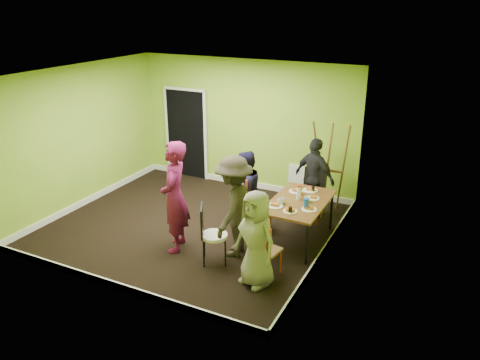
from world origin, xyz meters
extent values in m
plane|color=black|center=(0.00, 0.00, 0.00)|extent=(5.00, 5.00, 0.00)
cube|color=#81B12D|center=(0.00, 2.25, 1.40)|extent=(5.00, 0.04, 2.80)
cube|color=#81B12D|center=(0.00, -2.25, 1.40)|extent=(5.00, 0.04, 2.80)
cube|color=#81B12D|center=(-2.50, 0.00, 1.40)|extent=(0.04, 4.50, 2.80)
cube|color=#81B12D|center=(2.50, 0.00, 1.40)|extent=(0.04, 4.50, 2.80)
cube|color=white|center=(0.00, 0.00, 2.80)|extent=(5.00, 4.50, 0.04)
cube|color=black|center=(-1.50, 2.22, 1.02)|extent=(1.00, 0.05, 2.04)
cube|color=white|center=(1.30, 2.22, 0.40)|extent=(0.50, 0.04, 0.55)
cylinder|color=black|center=(1.55, -0.36, 0.35)|extent=(0.04, 0.04, 0.71)
cylinder|color=black|center=(2.33, -0.36, 0.35)|extent=(0.04, 0.04, 0.71)
cylinder|color=black|center=(1.55, 1.02, 0.35)|extent=(0.04, 0.04, 0.71)
cylinder|color=black|center=(2.33, 1.02, 0.35)|extent=(0.04, 0.04, 0.71)
cube|color=brown|center=(1.94, 0.33, 0.73)|extent=(0.90, 1.50, 0.04)
cylinder|color=#E54515|center=(0.98, 0.47, 0.24)|extent=(0.03, 0.03, 0.48)
cylinder|color=#E54515|center=(1.08, 0.11, 0.24)|extent=(0.03, 0.03, 0.48)
cylinder|color=#E54515|center=(1.33, 0.56, 0.24)|extent=(0.03, 0.03, 0.48)
cylinder|color=#E54515|center=(1.43, 0.21, 0.24)|extent=(0.03, 0.03, 0.48)
cube|color=brown|center=(1.20, 0.34, 0.48)|extent=(0.53, 0.53, 0.04)
cube|color=#E54515|center=(1.01, 0.28, 0.77)|extent=(0.14, 0.40, 0.54)
cylinder|color=#E54515|center=(1.24, -0.08, 0.22)|extent=(0.02, 0.02, 0.43)
cylinder|color=#E54515|center=(1.11, -0.37, 0.22)|extent=(0.02, 0.02, 0.43)
cylinder|color=#E54515|center=(1.54, -0.22, 0.22)|extent=(0.02, 0.02, 0.43)
cylinder|color=#E54515|center=(1.40, -0.51, 0.22)|extent=(0.02, 0.02, 0.43)
cube|color=brown|center=(1.32, -0.29, 0.43)|extent=(0.51, 0.51, 0.04)
cube|color=#E54515|center=(1.16, -0.22, 0.69)|extent=(0.18, 0.34, 0.48)
cylinder|color=#E54515|center=(2.05, 1.36, 0.22)|extent=(0.03, 0.03, 0.44)
cylinder|color=#E54515|center=(1.72, 1.34, 0.22)|extent=(0.03, 0.03, 0.44)
cylinder|color=#E54515|center=(2.06, 1.03, 0.22)|extent=(0.03, 0.03, 0.44)
cylinder|color=#E54515|center=(1.73, 1.02, 0.22)|extent=(0.03, 0.03, 0.44)
cube|color=brown|center=(1.89, 1.19, 0.44)|extent=(0.41, 0.41, 0.04)
cube|color=#E54515|center=(1.88, 1.37, 0.70)|extent=(0.37, 0.05, 0.48)
cylinder|color=#E54515|center=(1.70, -1.05, 0.21)|extent=(0.02, 0.02, 0.42)
cylinder|color=#E54515|center=(2.01, -1.10, 0.21)|extent=(0.02, 0.02, 0.42)
cylinder|color=#E54515|center=(1.75, -0.74, 0.21)|extent=(0.02, 0.02, 0.42)
cylinder|color=#E54515|center=(2.06, -0.79, 0.21)|extent=(0.02, 0.02, 0.42)
cube|color=brown|center=(1.88, -0.92, 0.42)|extent=(0.43, 0.43, 0.04)
cube|color=#E54515|center=(1.86, -1.09, 0.67)|extent=(0.35, 0.08, 0.47)
cylinder|color=black|center=(0.76, -0.85, 0.22)|extent=(0.03, 0.03, 0.45)
cylinder|color=black|center=(0.92, -1.15, 0.22)|extent=(0.03, 0.03, 0.45)
cylinder|color=black|center=(1.05, -0.69, 0.22)|extent=(0.03, 0.03, 0.45)
cylinder|color=black|center=(1.22, -0.99, 0.22)|extent=(0.03, 0.03, 0.45)
cylinder|color=white|center=(0.99, -0.92, 0.46)|extent=(0.42, 0.42, 0.05)
cube|color=black|center=(0.82, -1.01, 0.72)|extent=(0.21, 0.35, 0.50)
cylinder|color=brown|center=(1.83, 1.79, 0.91)|extent=(0.26, 0.43, 1.83)
cylinder|color=brown|center=(2.30, 1.79, 0.91)|extent=(0.26, 0.43, 1.83)
cylinder|color=brown|center=(2.06, 1.52, 0.91)|extent=(0.04, 0.42, 1.79)
cube|color=brown|center=(2.06, 1.74, 0.86)|extent=(0.49, 0.04, 0.04)
cylinder|color=white|center=(1.75, 0.69, 0.76)|extent=(0.25, 0.25, 0.01)
cylinder|color=white|center=(1.65, -0.05, 0.76)|extent=(0.27, 0.27, 0.01)
cylinder|color=white|center=(1.96, 0.84, 0.76)|extent=(0.27, 0.27, 0.01)
cylinder|color=white|center=(1.95, -0.14, 0.76)|extent=(0.23, 0.23, 0.01)
cylinder|color=white|center=(2.11, 0.53, 0.76)|extent=(0.24, 0.24, 0.01)
cylinder|color=white|center=(2.20, 0.07, 0.76)|extent=(0.25, 0.25, 0.01)
cylinder|color=white|center=(1.90, 0.40, 0.86)|extent=(0.07, 0.07, 0.22)
cylinder|color=#1747B0|center=(2.15, 0.06, 0.84)|extent=(0.08, 0.08, 0.18)
cylinder|color=#E54515|center=(1.89, 0.56, 0.79)|extent=(0.04, 0.04, 0.08)
cylinder|color=black|center=(1.85, 0.63, 0.80)|extent=(0.06, 0.06, 0.09)
cylinder|color=black|center=(2.02, 0.83, 0.80)|extent=(0.06, 0.06, 0.09)
cylinder|color=black|center=(1.97, -0.18, 0.80)|extent=(0.06, 0.06, 0.10)
imported|color=white|center=(1.71, 0.08, 0.80)|extent=(0.13, 0.13, 0.10)
imported|color=white|center=(2.07, 0.34, 0.80)|extent=(0.10, 0.10, 0.10)
imported|color=#63113D|center=(0.21, -0.83, 0.94)|extent=(0.67, 0.80, 1.88)
imported|color=black|center=(0.92, 0.32, 0.74)|extent=(0.71, 0.83, 1.48)
imported|color=#2A251C|center=(1.14, -0.55, 0.84)|extent=(0.75, 1.15, 1.69)
imported|color=black|center=(1.85, 1.45, 0.77)|extent=(0.98, 0.69, 1.54)
imported|color=gray|center=(1.83, -1.19, 0.73)|extent=(0.83, 0.69, 1.47)
camera|label=1|loc=(4.25, -6.61, 3.95)|focal=35.00mm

